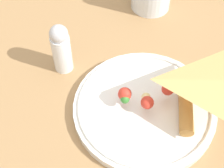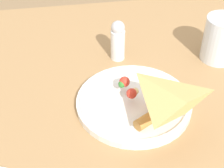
{
  "view_description": "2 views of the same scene",
  "coord_description": "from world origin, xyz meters",
  "px_view_note": "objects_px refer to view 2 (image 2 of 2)",
  "views": [
    {
      "loc": [
        0.31,
        0.23,
        1.26
      ],
      "look_at": [
        0.01,
        0.02,
        0.77
      ],
      "focal_mm": 55.0,
      "sensor_mm": 36.0,
      "label": 1
    },
    {
      "loc": [
        0.14,
        0.62,
        1.26
      ],
      "look_at": [
        0.06,
        0.07,
        0.8
      ],
      "focal_mm": 55.0,
      "sensor_mm": 36.0,
      "label": 2
    }
  ],
  "objects_px": {
    "plate_pizza": "(135,101)",
    "salt_shaker": "(118,40)",
    "milk_glass": "(220,41)",
    "dining_table": "(128,111)"
  },
  "relations": [
    {
      "from": "dining_table",
      "to": "salt_shaker",
      "type": "relative_size",
      "value": 11.02
    },
    {
      "from": "dining_table",
      "to": "salt_shaker",
      "type": "distance_m",
      "value": 0.18
    },
    {
      "from": "dining_table",
      "to": "milk_glass",
      "type": "distance_m",
      "value": 0.29
    },
    {
      "from": "milk_glass",
      "to": "plate_pizza",
      "type": "bearing_deg",
      "value": 29.87
    },
    {
      "from": "milk_glass",
      "to": "salt_shaker",
      "type": "xyz_separation_m",
      "value": [
        0.25,
        -0.04,
        0.0
      ]
    },
    {
      "from": "plate_pizza",
      "to": "milk_glass",
      "type": "xyz_separation_m",
      "value": [
        -0.25,
        -0.14,
        0.04
      ]
    },
    {
      "from": "milk_glass",
      "to": "salt_shaker",
      "type": "distance_m",
      "value": 0.26
    },
    {
      "from": "milk_glass",
      "to": "dining_table",
      "type": "bearing_deg",
      "value": 13.69
    },
    {
      "from": "plate_pizza",
      "to": "salt_shaker",
      "type": "xyz_separation_m",
      "value": [
        0.0,
        -0.19,
        0.04
      ]
    },
    {
      "from": "plate_pizza",
      "to": "milk_glass",
      "type": "bearing_deg",
      "value": -150.13
    }
  ]
}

